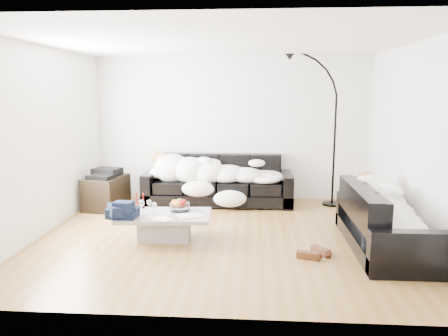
# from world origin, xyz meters

# --- Properties ---
(ground) EXTENTS (5.00, 5.00, 0.00)m
(ground) POSITION_xyz_m (0.00, 0.00, 0.00)
(ground) COLOR olive
(ground) RESTS_ON ground
(wall_back) EXTENTS (5.00, 0.02, 2.60)m
(wall_back) POSITION_xyz_m (0.00, 2.25, 1.30)
(wall_back) COLOR silver
(wall_back) RESTS_ON ground
(wall_left) EXTENTS (0.02, 4.50, 2.60)m
(wall_left) POSITION_xyz_m (-2.50, 0.00, 1.30)
(wall_left) COLOR silver
(wall_left) RESTS_ON ground
(wall_right) EXTENTS (0.02, 4.50, 2.60)m
(wall_right) POSITION_xyz_m (2.50, 0.00, 1.30)
(wall_right) COLOR silver
(wall_right) RESTS_ON ground
(ceiling) EXTENTS (5.00, 5.00, 0.00)m
(ceiling) POSITION_xyz_m (0.00, 0.00, 2.60)
(ceiling) COLOR white
(ceiling) RESTS_ON ground
(sofa_back) EXTENTS (2.61, 0.90, 0.85)m
(sofa_back) POSITION_xyz_m (-0.21, 1.78, 0.43)
(sofa_back) COLOR black
(sofa_back) RESTS_ON ground
(sofa_right) EXTENTS (0.84, 1.96, 0.80)m
(sofa_right) POSITION_xyz_m (2.07, -0.37, 0.40)
(sofa_right) COLOR black
(sofa_right) RESTS_ON ground
(sleeper_back) EXTENTS (2.21, 0.76, 0.44)m
(sleeper_back) POSITION_xyz_m (-0.21, 1.73, 0.64)
(sleeper_back) COLOR white
(sleeper_back) RESTS_ON sofa_back
(sleeper_right) EXTENTS (0.71, 1.68, 0.41)m
(sleeper_right) POSITION_xyz_m (2.07, -0.37, 0.63)
(sleeper_right) COLOR white
(sleeper_right) RESTS_ON sofa_right
(teal_cushion) EXTENTS (0.42, 0.38, 0.20)m
(teal_cushion) POSITION_xyz_m (2.01, 0.23, 0.72)
(teal_cushion) COLOR #0B4750
(teal_cushion) RESTS_ON sofa_right
(coffee_table) EXTENTS (1.27, 0.79, 0.36)m
(coffee_table) POSITION_xyz_m (-0.76, -0.22, 0.18)
(coffee_table) COLOR #939699
(coffee_table) RESTS_ON ground
(fruit_bowl) EXTENTS (0.35, 0.35, 0.17)m
(fruit_bowl) POSITION_xyz_m (-0.58, -0.05, 0.44)
(fruit_bowl) COLOR white
(fruit_bowl) RESTS_ON coffee_table
(wine_glass_a) EXTENTS (0.08, 0.08, 0.16)m
(wine_glass_a) POSITION_xyz_m (-1.00, -0.09, 0.44)
(wine_glass_a) COLOR white
(wine_glass_a) RESTS_ON coffee_table
(wine_glass_b) EXTENTS (0.09, 0.09, 0.17)m
(wine_glass_b) POSITION_xyz_m (-1.08, -0.18, 0.45)
(wine_glass_b) COLOR white
(wine_glass_b) RESTS_ON coffee_table
(wine_glass_c) EXTENTS (0.07, 0.07, 0.16)m
(wine_glass_c) POSITION_xyz_m (-0.90, -0.23, 0.44)
(wine_glass_c) COLOR white
(wine_glass_c) RESTS_ON coffee_table
(candle_left) EXTENTS (0.04, 0.04, 0.23)m
(candle_left) POSITION_xyz_m (-1.19, -0.01, 0.47)
(candle_left) COLOR maroon
(candle_left) RESTS_ON coffee_table
(candle_right) EXTENTS (0.05, 0.05, 0.21)m
(candle_right) POSITION_xyz_m (-1.11, 0.04, 0.47)
(candle_right) COLOR maroon
(candle_right) RESTS_ON coffee_table
(newspaper_a) EXTENTS (0.38, 0.34, 0.01)m
(newspaper_a) POSITION_xyz_m (-0.42, -0.29, 0.37)
(newspaper_a) COLOR silver
(newspaper_a) RESTS_ON coffee_table
(newspaper_b) EXTENTS (0.32, 0.30, 0.01)m
(newspaper_b) POSITION_xyz_m (-0.74, -0.46, 0.37)
(newspaper_b) COLOR silver
(newspaper_b) RESTS_ON coffee_table
(navy_jacket) EXTENTS (0.46, 0.42, 0.20)m
(navy_jacket) POSITION_xyz_m (-1.25, -0.44, 0.54)
(navy_jacket) COLOR black
(navy_jacket) RESTS_ON coffee_table
(shoes) EXTENTS (0.53, 0.49, 0.10)m
(shoes) POSITION_xyz_m (1.16, -0.72, 0.05)
(shoes) COLOR #472311
(shoes) RESTS_ON ground
(av_cabinet) EXTENTS (0.66, 0.87, 0.55)m
(av_cabinet) POSITION_xyz_m (-2.10, 1.32, 0.27)
(av_cabinet) COLOR black
(av_cabinet) RESTS_ON ground
(stereo) EXTENTS (0.51, 0.44, 0.13)m
(stereo) POSITION_xyz_m (-2.10, 1.32, 0.61)
(stereo) COLOR black
(stereo) RESTS_ON av_cabinet
(floor_lamp) EXTENTS (0.88, 0.43, 2.34)m
(floor_lamp) POSITION_xyz_m (1.81, 1.81, 1.17)
(floor_lamp) COLOR black
(floor_lamp) RESTS_ON ground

